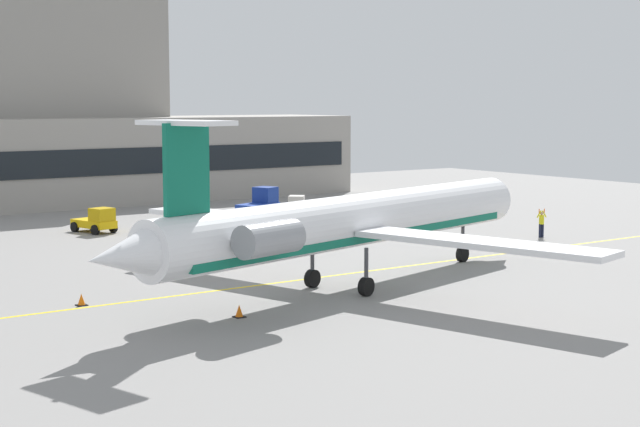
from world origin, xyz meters
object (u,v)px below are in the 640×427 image
at_px(baggage_tug, 97,221).
at_px(belt_loader, 261,201).
at_px(pushback_tractor, 290,212).
at_px(regional_jet, 350,222).
at_px(marshaller, 541,223).

relative_size(baggage_tug, belt_loader, 0.88).
height_order(pushback_tractor, belt_loader, pushback_tractor).
bearing_deg(belt_loader, regional_jet, -114.62).
bearing_deg(regional_jet, baggage_tug, 94.31).
bearing_deg(baggage_tug, regional_jet, -85.69).
relative_size(pushback_tractor, belt_loader, 0.75).
relative_size(baggage_tug, marshaller, 1.88).
relative_size(regional_jet, belt_loader, 7.53).
distance_m(baggage_tug, pushback_tractor, 14.16).
bearing_deg(pushback_tractor, belt_loader, 72.69).
xyz_separation_m(pushback_tractor, belt_loader, (2.47, 7.94, 0.00)).
bearing_deg(regional_jet, belt_loader, 65.38).
bearing_deg(belt_loader, pushback_tractor, -107.31).
distance_m(baggage_tug, marshaller, 30.83).
bearing_deg(regional_jet, pushback_tractor, 63.00).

